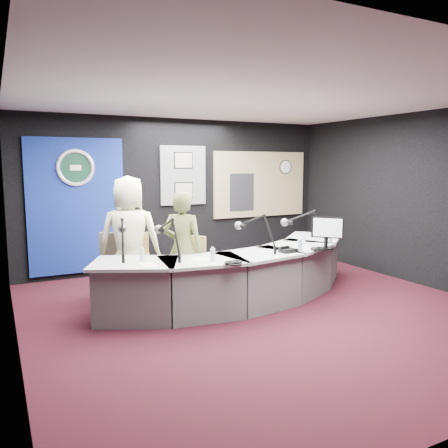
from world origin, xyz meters
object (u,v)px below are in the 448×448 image
armchair_left (130,269)px  person_man (129,239)px  armchair_right (183,272)px  person_woman (183,249)px  broadcast_desk (241,275)px

armchair_left → person_man: person_man is taller
armchair_right → person_man: (-0.58, 0.60, 0.42)m
armchair_left → armchair_right: bearing=-21.3°
person_man → person_woman: (0.58, -0.60, -0.10)m
person_woman → person_man: bearing=-3.1°
armchair_left → armchair_right: 0.83m
armchair_right → person_man: size_ratio=0.53×
armchair_left → person_man: 0.44m
armchair_right → person_woman: bearing=0.0°
armchair_left → person_woman: person_woman is taller
armchair_right → person_man: person_man is taller
broadcast_desk → person_man: person_man is taller
broadcast_desk → person_woman: 0.95m
armchair_right → person_woman: person_woman is taller
armchair_left → armchair_right: armchair_right is taller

